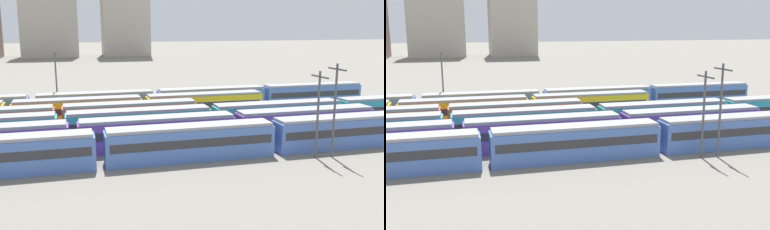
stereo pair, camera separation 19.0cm
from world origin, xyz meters
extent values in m
cube|color=#4C70BC|center=(29.33, 0.00, 1.70)|extent=(18.00, 3.00, 3.40)
cube|color=#2D2D33|center=(29.33, 0.00, 2.11)|extent=(17.20, 3.06, 0.90)
cube|color=#939399|center=(29.33, 0.00, 3.57)|extent=(17.60, 2.70, 0.35)
cube|color=#4C70BC|center=(48.23, 0.00, 1.70)|extent=(18.00, 3.00, 3.40)
cube|color=#2D2D33|center=(48.23, 0.00, 2.11)|extent=(17.20, 3.06, 0.90)
cube|color=#939399|center=(48.23, 0.00, 3.57)|extent=(17.60, 2.70, 0.35)
cube|color=#6B429E|center=(26.82, 5.20, 1.70)|extent=(18.00, 3.00, 3.40)
cube|color=#2D2D33|center=(26.82, 5.20, 2.11)|extent=(17.20, 3.06, 0.90)
cube|color=#939399|center=(26.82, 5.20, 3.57)|extent=(17.60, 2.70, 0.35)
cube|color=#6B429E|center=(45.72, 5.20, 1.70)|extent=(18.00, 3.00, 3.40)
cube|color=#2D2D33|center=(45.72, 5.20, 2.11)|extent=(17.20, 3.06, 0.90)
cube|color=#939399|center=(45.72, 5.20, 3.57)|extent=(17.60, 2.70, 0.35)
cube|color=teal|center=(25.51, 10.40, 1.70)|extent=(18.00, 3.00, 3.40)
cube|color=#2D2D33|center=(25.51, 10.40, 2.11)|extent=(17.20, 3.06, 0.90)
cube|color=#939399|center=(25.51, 10.40, 3.57)|extent=(17.60, 2.70, 0.35)
cube|color=teal|center=(44.41, 10.40, 1.70)|extent=(18.00, 3.00, 3.40)
cube|color=#2D2D33|center=(44.41, 10.40, 2.11)|extent=(17.20, 3.06, 0.90)
cube|color=#939399|center=(44.41, 10.40, 3.57)|extent=(17.60, 2.70, 0.35)
cube|color=#BC4C38|center=(25.08, 15.60, 1.70)|extent=(18.00, 3.00, 3.40)
cube|color=#2D2D33|center=(25.08, 15.60, 2.11)|extent=(17.20, 3.06, 0.90)
cube|color=#939399|center=(25.08, 15.60, 3.57)|extent=(17.60, 2.70, 0.35)
cube|color=yellow|center=(18.32, 20.80, 1.70)|extent=(18.00, 3.00, 3.40)
cube|color=#2D2D33|center=(18.32, 20.80, 2.11)|extent=(17.20, 3.06, 0.90)
cube|color=#939399|center=(18.32, 20.80, 3.57)|extent=(17.60, 2.70, 0.35)
cube|color=yellow|center=(37.22, 20.80, 1.70)|extent=(18.00, 3.00, 3.40)
cube|color=#2D2D33|center=(37.22, 20.80, 2.11)|extent=(17.20, 3.06, 0.90)
cube|color=#939399|center=(37.22, 20.80, 3.57)|extent=(17.60, 2.70, 0.35)
cube|color=#4C70BC|center=(21.07, 26.00, 1.70)|extent=(18.00, 3.00, 3.40)
cube|color=#2D2D33|center=(21.07, 26.00, 2.11)|extent=(17.20, 3.06, 0.90)
cube|color=#939399|center=(21.07, 26.00, 3.57)|extent=(17.60, 2.70, 0.35)
cube|color=#4C70BC|center=(39.97, 26.00, 1.70)|extent=(18.00, 3.00, 3.40)
cube|color=#2D2D33|center=(39.97, 26.00, 2.11)|extent=(17.20, 3.06, 0.90)
cube|color=#939399|center=(39.97, 26.00, 3.57)|extent=(17.60, 2.70, 0.35)
cube|color=#4C70BC|center=(58.87, 26.00, 1.70)|extent=(18.00, 3.00, 3.40)
cube|color=#2D2D33|center=(58.87, 26.00, 2.11)|extent=(17.20, 3.06, 0.90)
cube|color=#939399|center=(58.87, 26.00, 3.57)|extent=(17.60, 2.70, 0.35)
cylinder|color=#4C4C51|center=(44.29, -3.24, 5.07)|extent=(0.24, 0.24, 10.14)
cube|color=#47474C|center=(44.29, -3.24, 9.54)|extent=(0.16, 3.20, 0.16)
cylinder|color=#4C4C51|center=(15.24, 28.81, 4.92)|extent=(0.24, 0.24, 9.85)
cube|color=#47474C|center=(15.24, 28.81, 9.25)|extent=(0.16, 3.20, 0.16)
cylinder|color=#4C4C51|center=(42.50, -2.93, 4.69)|extent=(0.24, 0.24, 9.37)
cube|color=#47474C|center=(42.50, -2.93, 8.77)|extent=(0.16, 3.20, 0.16)
cube|color=#B2A899|center=(9.74, 160.98, 21.77)|extent=(23.65, 14.53, 43.54)
camera|label=1|loc=(17.45, -43.69, 14.16)|focal=41.46mm
camera|label=2|loc=(17.63, -43.74, 14.16)|focal=41.46mm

